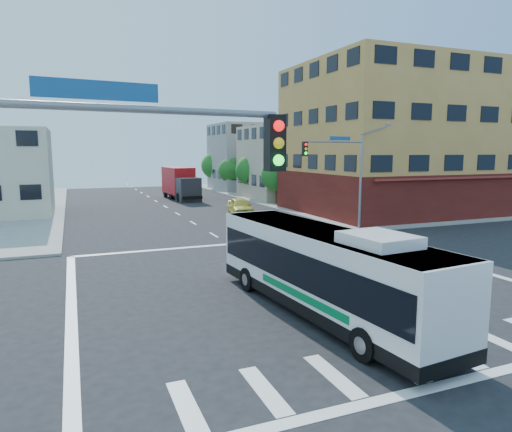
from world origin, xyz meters
name	(u,v)px	position (x,y,z in m)	size (l,w,h in m)	color
ground	(297,284)	(0.00, 0.00, 0.00)	(120.00, 120.00, 0.00)	black
sidewalk_ne	(403,192)	(35.00, 35.00, 0.07)	(50.00, 50.00, 0.15)	gray
corner_building_ne	(395,152)	(19.99, 18.48, 5.89)	(18.10, 15.44, 14.00)	#CB9148
building_east_near	(294,163)	(16.98, 33.98, 4.51)	(12.06, 10.06, 9.00)	#BFB392
building_east_far	(253,157)	(16.98, 47.98, 5.01)	(12.06, 10.06, 10.00)	gray
signal_mast_ne	(343,165)	(9.08, 10.62, 4.98)	(7.91, 1.13, 8.07)	gray
signal_mast_sw	(84,217)	(-9.08, -10.64, 4.98)	(7.91, 1.01, 8.07)	gray
street_tree_a	(278,173)	(11.90, 27.92, 3.59)	(3.60, 3.60, 5.53)	#3C2816
street_tree_b	(251,169)	(11.90, 35.92, 3.75)	(3.80, 3.80, 5.79)	#3C2816
street_tree_c	(231,169)	(11.90, 43.92, 3.46)	(3.40, 3.40, 5.29)	#3C2816
street_tree_d	(215,164)	(11.90, 51.92, 3.88)	(4.00, 4.00, 6.03)	#3C2816
transit_bus	(322,269)	(-0.94, -3.79, 1.70)	(3.55, 11.90, 3.47)	black
box_truck	(181,184)	(3.29, 38.02, 1.91)	(3.17, 8.90, 3.93)	#242328
parked_car	(240,207)	(5.25, 21.85, 0.81)	(1.92, 4.76, 1.62)	#D7C944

